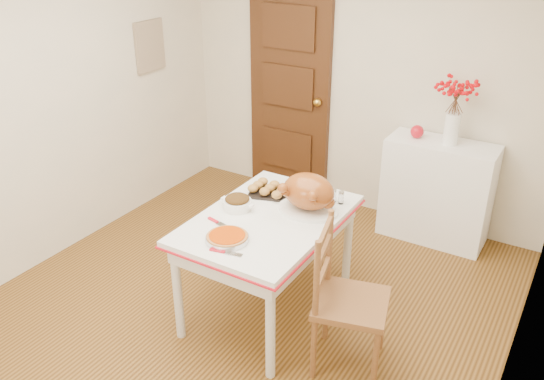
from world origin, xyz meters
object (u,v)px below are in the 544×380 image
Objects in this scene: kitchen_table at (268,265)px; pumpkin_pie at (227,237)px; sideboard at (437,191)px; chair_oak at (352,300)px; turkey_platter at (308,193)px.

kitchen_table is 0.57m from pumpkin_pie.
sideboard is 1.81m from chair_oak.
turkey_platter is at bearing -110.11° from sideboard.
chair_oak reaches higher than pumpkin_pie.
sideboard is 2.17m from pumpkin_pie.
chair_oak is (0.01, -1.81, 0.04)m from sideboard.
chair_oak is (0.71, -0.20, 0.11)m from kitchen_table.
pumpkin_pie is at bearing -96.58° from turkey_platter.
sideboard is 1.56m from turkey_platter.
sideboard is 0.91× the size of chair_oak.
sideboard reaches higher than kitchen_table.
pumpkin_pie is at bearing -98.42° from kitchen_table.
turkey_platter reaches higher than kitchen_table.
kitchen_table is at bearing -115.54° from turkey_platter.
sideboard is 1.76m from kitchen_table.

